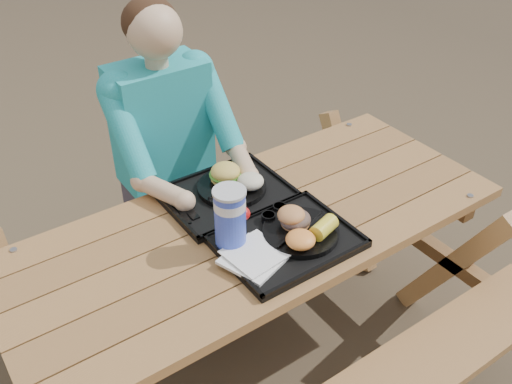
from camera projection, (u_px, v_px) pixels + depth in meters
ground at (256, 358)px, 2.46m from camera, size 60.00×60.00×0.00m
picnic_table at (256, 296)px, 2.24m from camera, size 1.80×1.49×0.75m
tray_near at (287, 242)px, 1.92m from camera, size 0.45×0.35×0.02m
tray_far at (227, 195)px, 2.13m from camera, size 0.45×0.35×0.02m
plate_near at (301, 232)px, 1.93m from camera, size 0.26×0.26×0.02m
plate_far at (232, 187)px, 2.14m from camera, size 0.26×0.26×0.02m
napkin_stack at (254, 258)px, 1.82m from camera, size 0.22×0.22×0.02m
soda_cup at (230, 219)px, 1.83m from camera, size 0.10×0.10×0.21m
condiment_bbq at (268, 218)px, 1.98m from camera, size 0.05×0.05×0.03m
condiment_mustard at (280, 209)px, 2.02m from camera, size 0.05×0.05×0.03m
sandwich at (296, 212)px, 1.91m from camera, size 0.10×0.10×0.10m
mac_cheese at (301, 240)px, 1.84m from camera, size 0.10×0.10×0.05m
corn_cob at (324, 227)px, 1.89m from camera, size 0.12×0.12×0.06m
cutlery_far at (185, 207)px, 2.05m from camera, size 0.03×0.16×0.01m
burger at (225, 168)px, 2.13m from camera, size 0.11×0.11×0.10m
baked_beans at (231, 194)px, 2.06m from camera, size 0.08×0.08×0.03m
potato_salad at (251, 181)px, 2.11m from camera, size 0.10×0.10×0.06m
diner at (168, 172)px, 2.48m from camera, size 0.48×0.84×1.28m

